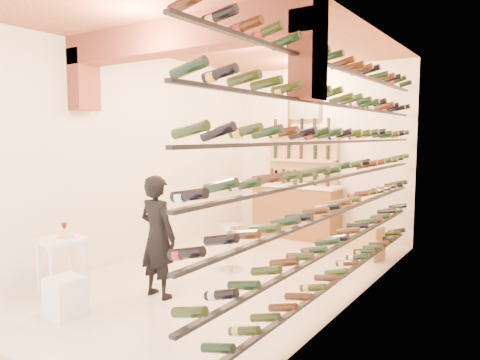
% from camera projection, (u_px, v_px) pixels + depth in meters
% --- Properties ---
extents(ground, '(6.00, 6.00, 0.00)m').
position_uv_depth(ground, '(228.00, 276.00, 6.12)').
color(ground, beige).
rests_on(ground, ground).
extents(room_shell, '(3.52, 6.02, 3.21)m').
position_uv_depth(room_shell, '(216.00, 109.00, 5.67)').
color(room_shell, '#EEE3CF').
rests_on(room_shell, ground).
extents(wine_rack, '(0.32, 5.70, 2.56)m').
position_uv_depth(wine_rack, '(336.00, 168.00, 5.11)').
color(wine_rack, black).
rests_on(wine_rack, ground).
extents(back_counter, '(1.70, 0.62, 1.29)m').
position_uv_depth(back_counter, '(296.00, 209.00, 8.42)').
color(back_counter, brown).
rests_on(back_counter, ground).
extents(back_shelving, '(1.40, 0.31, 2.73)m').
position_uv_depth(back_shelving, '(302.00, 175.00, 8.55)').
color(back_shelving, tan).
rests_on(back_shelving, ground).
extents(tasting_table, '(0.58, 0.58, 0.86)m').
position_uv_depth(tasting_table, '(62.00, 249.00, 5.29)').
color(tasting_table, white).
rests_on(tasting_table, ground).
extents(white_stool, '(0.36, 0.36, 0.43)m').
position_uv_depth(white_stool, '(65.00, 297.00, 4.73)').
color(white_stool, white).
rests_on(white_stool, ground).
extents(person, '(0.56, 0.39, 1.46)m').
position_uv_depth(person, '(158.00, 236.00, 5.28)').
color(person, black).
rests_on(person, ground).
extents(chrome_barstool, '(0.34, 0.34, 0.67)m').
position_uv_depth(chrome_barstool, '(231.00, 244.00, 6.34)').
color(chrome_barstool, silver).
rests_on(chrome_barstool, ground).
extents(crate_lower, '(0.52, 0.43, 0.27)m').
position_uv_depth(crate_lower, '(367.00, 250.00, 6.98)').
color(crate_lower, tan).
rests_on(crate_lower, ground).
extents(crate_upper, '(0.47, 0.37, 0.25)m').
position_uv_depth(crate_upper, '(368.00, 234.00, 6.96)').
color(crate_upper, tan).
rests_on(crate_upper, crate_lower).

